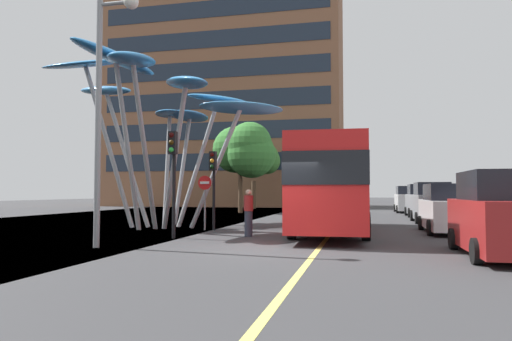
% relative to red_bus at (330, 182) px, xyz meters
% --- Properties ---
extents(ground, '(120.00, 240.00, 0.10)m').
position_rel_red_bus_xyz_m(ground, '(-1.95, -6.42, -2.06)').
color(ground, '#38383A').
extents(red_bus, '(3.07, 11.35, 3.69)m').
position_rel_red_bus_xyz_m(red_bus, '(0.00, 0.00, 0.00)').
color(red_bus, red).
rests_on(red_bus, ground).
extents(leaf_sculpture, '(11.29, 10.36, 8.01)m').
position_rel_red_bus_xyz_m(leaf_sculpture, '(-7.79, 0.46, 3.94)').
color(leaf_sculpture, '#9EA0A5').
rests_on(leaf_sculpture, ground).
extents(traffic_light_kerb_near, '(0.28, 0.42, 3.75)m').
position_rel_red_bus_xyz_m(traffic_light_kerb_near, '(-5.22, -3.81, 0.70)').
color(traffic_light_kerb_near, black).
rests_on(traffic_light_kerb_near, ground).
extents(traffic_light_kerb_far, '(0.28, 0.42, 3.34)m').
position_rel_red_bus_xyz_m(traffic_light_kerb_far, '(-4.90, -0.27, 0.41)').
color(traffic_light_kerb_far, black).
rests_on(traffic_light_kerb_far, ground).
extents(car_parked_near, '(2.06, 4.52, 2.16)m').
position_rel_red_bus_xyz_m(car_parked_near, '(4.70, -6.34, -1.00)').
color(car_parked_near, maroon).
rests_on(car_parked_near, ground).
extents(car_parked_mid, '(2.09, 4.57, 1.94)m').
position_rel_red_bus_xyz_m(car_parked_mid, '(4.64, 0.68, -1.09)').
color(car_parked_mid, silver).
rests_on(car_parked_mid, ground).
extents(car_parked_far, '(1.97, 4.04, 2.13)m').
position_rel_red_bus_xyz_m(car_parked_far, '(4.83, 7.18, -1.01)').
color(car_parked_far, gray).
rests_on(car_parked_far, ground).
extents(car_side_street, '(1.90, 4.03, 2.12)m').
position_rel_red_bus_xyz_m(car_side_street, '(4.99, 13.26, -1.01)').
color(car_side_street, gray).
rests_on(car_side_street, ground).
extents(car_far_side, '(1.94, 4.59, 2.08)m').
position_rel_red_bus_xyz_m(car_far_side, '(4.68, 19.54, -1.03)').
color(car_far_side, silver).
rests_on(car_far_side, ground).
extents(street_lamp, '(1.34, 0.44, 7.47)m').
position_rel_red_bus_xyz_m(street_lamp, '(-6.08, -6.74, 2.73)').
color(street_lamp, gray).
rests_on(street_lamp, ground).
extents(tree_pavement_near, '(5.31, 5.01, 6.98)m').
position_rel_red_bus_xyz_m(tree_pavement_near, '(-7.66, 16.11, 2.88)').
color(tree_pavement_near, brown).
rests_on(tree_pavement_near, ground).
extents(tree_pavement_far, '(3.30, 4.50, 6.66)m').
position_rel_red_bus_xyz_m(tree_pavement_far, '(-8.00, 24.27, 2.90)').
color(tree_pavement_far, brown).
rests_on(tree_pavement_far, ground).
extents(pedestrian, '(0.34, 0.34, 1.72)m').
position_rel_red_bus_xyz_m(pedestrian, '(-2.80, -2.51, -1.15)').
color(pedestrian, '#2D3342').
rests_on(pedestrian, ground).
extents(no_entry_sign, '(0.60, 0.12, 2.32)m').
position_rel_red_bus_xyz_m(no_entry_sign, '(-5.29, -0.18, -0.46)').
color(no_entry_sign, gray).
rests_on(no_entry_sign, ground).
extents(backdrop_building, '(26.48, 10.69, 26.38)m').
position_rel_red_bus_xyz_m(backdrop_building, '(-14.24, 33.28, 11.18)').
color(backdrop_building, brown).
rests_on(backdrop_building, ground).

